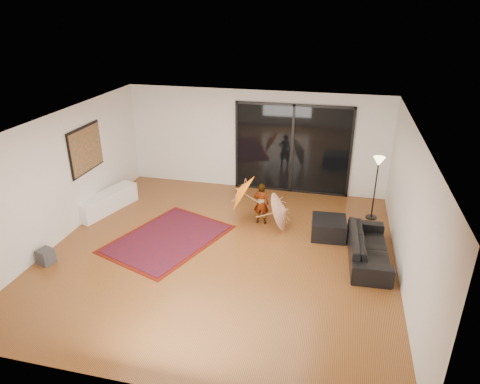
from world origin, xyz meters
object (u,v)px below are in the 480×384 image
(ottoman, at_px, (329,228))
(child, at_px, (261,204))
(sofa, at_px, (369,247))
(media_console, at_px, (107,202))

(ottoman, bearing_deg, child, 169.85)
(sofa, xyz_separation_m, child, (-2.38, 1.05, 0.21))
(sofa, height_order, ottoman, sofa)
(ottoman, height_order, child, child)
(media_console, relative_size, child, 1.71)
(media_console, bearing_deg, sofa, 9.06)
(media_console, relative_size, ottoman, 2.32)
(media_console, distance_m, ottoman, 5.38)
(sofa, relative_size, ottoman, 2.64)
(sofa, height_order, child, child)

